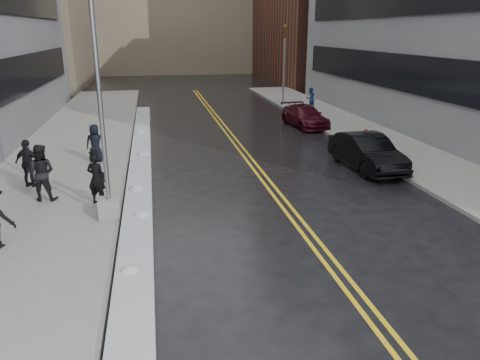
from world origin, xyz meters
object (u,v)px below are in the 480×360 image
pedestrian_d (28,163)px  pedestrian_east (310,98)px  pedestrian_b (41,173)px  car_maroon (305,116)px  pedestrian_fedora (96,179)px  fire_hydrant (366,135)px  pedestrian_c (95,143)px  car_black (367,152)px  lamppost (104,143)px  traffic_signal (284,62)px

pedestrian_d → pedestrian_east: pedestrian_d is taller
pedestrian_b → car_maroon: pedestrian_b is taller
pedestrian_b → pedestrian_east: size_ratio=1.24×
car_maroon → pedestrian_b: bearing=-145.2°
pedestrian_fedora → pedestrian_east: 22.19m
fire_hydrant → pedestrian_c: pedestrian_c is taller
fire_hydrant → pedestrian_b: size_ratio=0.37×
pedestrian_fedora → pedestrian_d: 3.52m
fire_hydrant → pedestrian_d: (-15.43, -4.38, 0.50)m
pedestrian_fedora → pedestrian_east: (13.48, 17.63, -0.09)m
car_black → pedestrian_east: bearing=76.8°
lamppost → pedestrian_fedora: 2.04m
lamppost → pedestrian_c: lamppost is taller
pedestrian_fedora → pedestrian_d: pedestrian_d is taller
car_black → car_maroon: (0.35, 9.50, -0.11)m
lamppost → traffic_signal: size_ratio=1.27×
car_black → pedestrian_fedora: bearing=-169.9°
pedestrian_d → car_maroon: size_ratio=0.40×
pedestrian_d → pedestrian_b: bearing=137.6°
pedestrian_c → pedestrian_d: 3.81m
traffic_signal → car_black: (-1.35, -18.05, -2.65)m
pedestrian_c → pedestrian_d: pedestrian_d is taller
pedestrian_east → car_black: bearing=52.7°
pedestrian_b → car_maroon: size_ratio=0.44×
lamppost → car_black: lamppost is taller
pedestrian_fedora → car_maroon: pedestrian_fedora is taller
lamppost → traffic_signal: lamppost is taller
lamppost → pedestrian_b: lamppost is taller
traffic_signal → pedestrian_d: bearing=-129.1°
fire_hydrant → car_maroon: car_maroon is taller
pedestrian_fedora → car_maroon: 16.58m
lamppost → pedestrian_c: bearing=98.9°
pedestrian_c → car_black: 11.88m
car_maroon → pedestrian_east: bearing=62.0°
lamppost → pedestrian_east: (13.00, 18.94, -1.59)m
fire_hydrant → traffic_signal: (-0.50, 14.00, 2.85)m
traffic_signal → pedestrian_c: traffic_signal is taller
traffic_signal → pedestrian_east: (1.20, -3.06, -2.46)m
pedestrian_fedora → pedestrian_b: pedestrian_b is taller
traffic_signal → pedestrian_d: size_ratio=3.33×
fire_hydrant → pedestrian_east: (0.70, 10.94, 0.39)m
pedestrian_b → pedestrian_east: (15.36, 16.92, -0.19)m
pedestrian_d → pedestrian_east: (16.13, 15.32, -0.11)m
fire_hydrant → pedestrian_fedora: bearing=-152.3°
pedestrian_d → car_black: 13.58m
pedestrian_b → car_black: pedestrian_b is taller
car_black → pedestrian_d: bearing=177.8°
traffic_signal → pedestrian_fedora: (-12.28, -20.70, -2.37)m
pedestrian_c → fire_hydrant: bearing=-172.4°
traffic_signal → pedestrian_c: (-12.87, -15.17, -2.41)m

